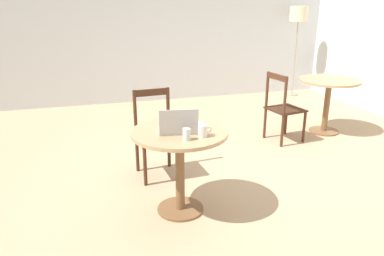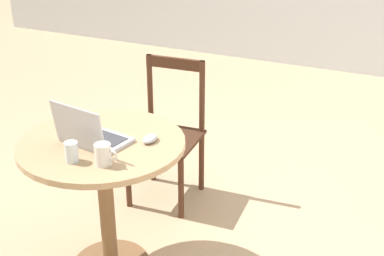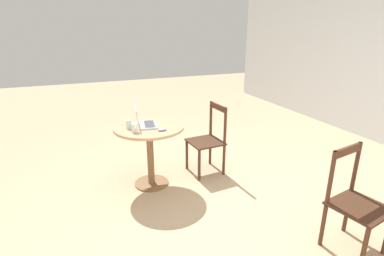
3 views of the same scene
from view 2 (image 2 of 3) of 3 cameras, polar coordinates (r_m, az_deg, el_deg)
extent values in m
plane|color=tan|center=(3.21, 6.14, -11.01)|extent=(16.00, 16.00, 0.00)
cylinder|color=brown|center=(2.78, -9.08, -8.39)|extent=(0.08, 0.08, 0.69)
cylinder|color=tan|center=(2.60, -9.61, -1.68)|extent=(0.80, 0.80, 0.03)
cylinder|color=#472819|center=(3.22, -1.18, -6.43)|extent=(0.04, 0.04, 0.41)
cylinder|color=#472819|center=(3.35, -6.84, -5.25)|extent=(0.04, 0.04, 0.41)
cylinder|color=#472819|center=(3.50, 1.02, -3.63)|extent=(0.04, 0.04, 0.41)
cylinder|color=#472819|center=(3.63, -4.26, -2.66)|extent=(0.04, 0.04, 0.41)
cube|color=#3C2215|center=(3.32, -2.89, -1.19)|extent=(0.43, 0.43, 0.02)
cylinder|color=#472819|center=(3.31, 1.08, 3.34)|extent=(0.04, 0.04, 0.46)
cylinder|color=#472819|center=(3.44, -4.50, 4.11)|extent=(0.04, 0.04, 0.46)
cube|color=#472819|center=(3.31, -1.81, 6.92)|extent=(0.39, 0.05, 0.07)
cube|color=#B7B7BC|center=(2.59, -10.07, -1.21)|extent=(0.34, 0.25, 0.02)
cube|color=#38383D|center=(2.60, -9.79, -0.85)|extent=(0.28, 0.15, 0.00)
cube|color=#B7B7BC|center=(2.47, -12.11, 0.13)|extent=(0.31, 0.08, 0.20)
cube|color=#9EB2C6|center=(2.47, -12.03, 0.18)|extent=(0.28, 0.07, 0.18)
ellipsoid|color=#B7B7BC|center=(2.55, -4.50, -1.13)|extent=(0.06, 0.10, 0.03)
cylinder|color=silver|center=(2.36, -9.49, -2.79)|extent=(0.07, 0.07, 0.10)
torus|color=silver|center=(2.33, -8.51, -2.92)|extent=(0.06, 0.01, 0.06)
cylinder|color=silver|center=(2.41, -12.73, -2.50)|extent=(0.06, 0.06, 0.09)
camera|label=1|loc=(2.28, -87.71, -1.73)|focal=35.00mm
camera|label=3|loc=(2.14, 83.45, 1.77)|focal=28.00mm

